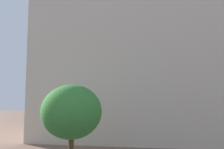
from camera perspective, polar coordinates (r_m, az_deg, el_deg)
name	(u,v)px	position (r m, az deg, el deg)	size (l,w,h in m)	color
landmark_building	(134,45)	(29.00, 5.69, 7.47)	(22.64, 13.79, 34.17)	beige
tree_curb_far	(72,112)	(15.64, -10.23, -9.32)	(4.10, 4.10, 5.60)	#4C3823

